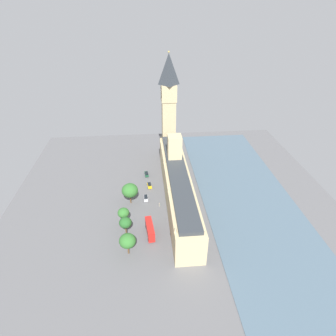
% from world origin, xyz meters
% --- Properties ---
extents(ground_plane, '(147.85, 147.85, 0.00)m').
position_xyz_m(ground_plane, '(0.00, 0.00, 0.00)').
color(ground_plane, '#565659').
extents(river_thames, '(41.23, 133.06, 0.25)m').
position_xyz_m(river_thames, '(-33.89, 0.00, 0.12)').
color(river_thames, '#475B6B').
rests_on(river_thames, ground).
extents(parliament_building, '(11.06, 77.85, 25.30)m').
position_xyz_m(parliament_building, '(-1.99, -1.15, 7.44)').
color(parliament_building, tan).
rests_on(parliament_building, ground).
extents(clock_tower, '(8.27, 8.27, 57.50)m').
position_xyz_m(clock_tower, '(-1.90, -43.08, 29.76)').
color(clock_tower, tan).
rests_on(clock_tower, ground).
extents(car_dark_green_corner, '(2.10, 4.91, 1.74)m').
position_xyz_m(car_dark_green_corner, '(11.69, -21.31, 0.89)').
color(car_dark_green_corner, '#19472D').
rests_on(car_dark_green_corner, ground).
extents(car_yellow_cab_kerbside, '(2.30, 4.65, 1.74)m').
position_xyz_m(car_yellow_cab_kerbside, '(10.56, -10.66, 0.89)').
color(car_yellow_cab_kerbside, gold).
rests_on(car_yellow_cab_kerbside, ground).
extents(car_silver_midblock, '(2.04, 4.80, 1.74)m').
position_xyz_m(car_silver_midblock, '(12.50, -0.53, 0.89)').
color(car_silver_midblock, '#B7B7BC').
rests_on(car_silver_midblock, ground).
extents(double_decker_bus_under_trees, '(3.60, 10.70, 4.75)m').
position_xyz_m(double_decker_bus_under_trees, '(11.38, 21.91, 2.63)').
color(double_decker_bus_under_trees, red).
rests_on(double_decker_bus_under_trees, ground).
extents(pedestrian_by_river_gate, '(0.62, 0.52, 1.67)m').
position_xyz_m(pedestrian_by_river_gate, '(6.65, 4.86, 0.75)').
color(pedestrian_by_river_gate, gray).
rests_on(pedestrian_by_river_gate, ground).
extents(plane_tree_trailing, '(4.61, 4.61, 8.35)m').
position_xyz_m(plane_tree_trailing, '(21.56, 15.81, 6.32)').
color(plane_tree_trailing, brown).
rests_on(plane_tree_trailing, ground).
extents(plane_tree_far_end, '(5.95, 5.95, 8.73)m').
position_xyz_m(plane_tree_far_end, '(19.48, 31.04, 6.17)').
color(plane_tree_far_end, brown).
rests_on(plane_tree_far_end, ground).
extents(plane_tree_near_tower, '(4.79, 4.79, 8.33)m').
position_xyz_m(plane_tree_near_tower, '(20.59, 21.56, 6.24)').
color(plane_tree_near_tower, brown).
rests_on(plane_tree_near_tower, ground).
extents(plane_tree_leading, '(7.18, 7.18, 9.89)m').
position_xyz_m(plane_tree_leading, '(19.34, 1.26, 6.82)').
color(plane_tree_leading, brown).
rests_on(plane_tree_leading, ground).
extents(street_lamp_opposite_hall, '(0.56, 0.56, 5.78)m').
position_xyz_m(street_lamp_opposite_hall, '(20.31, 21.81, 4.08)').
color(street_lamp_opposite_hall, black).
rests_on(street_lamp_opposite_hall, ground).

